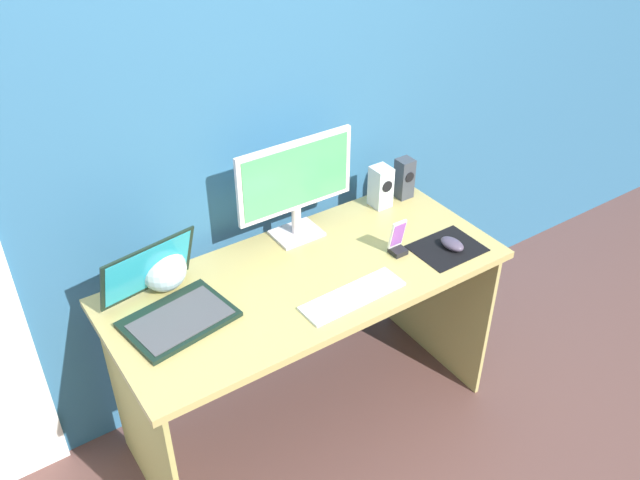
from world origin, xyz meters
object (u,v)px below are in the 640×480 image
object	(u,v)px
fishbowl	(163,269)
keyboard_external	(353,296)
speaker_near_monitor	(381,187)
mouse	(452,244)
speaker_right	(404,178)
phone_in_dock	(398,242)
monitor	(296,184)
laptop	(168,302)

from	to	relation	value
fishbowl	keyboard_external	distance (m)	0.65
speaker_near_monitor	fishbowl	bearing A→B (deg)	-179.67
speaker_near_monitor	fishbowl	size ratio (longest dim) A/B	1.07
fishbowl	keyboard_external	bearing A→B (deg)	-39.20
speaker_near_monitor	mouse	world-z (taller)	speaker_near_monitor
speaker_near_monitor	keyboard_external	size ratio (longest dim) A/B	0.46
speaker_right	keyboard_external	size ratio (longest dim) A/B	0.45
keyboard_external	phone_in_dock	distance (m)	0.31
speaker_right	mouse	bearing A→B (deg)	-102.99
monitor	fishbowl	bearing A→B (deg)	-178.67
fishbowl	phone_in_dock	world-z (taller)	fishbowl
fishbowl	mouse	xyz separation A→B (m)	(0.97, -0.39, -0.06)
fishbowl	mouse	world-z (taller)	fishbowl
laptop	phone_in_dock	world-z (taller)	laptop
speaker_near_monitor	phone_in_dock	world-z (taller)	speaker_near_monitor
keyboard_external	speaker_right	bearing A→B (deg)	34.69
speaker_right	speaker_near_monitor	world-z (taller)	same
speaker_near_monitor	keyboard_external	world-z (taller)	speaker_near_monitor
speaker_right	speaker_near_monitor	bearing A→B (deg)	-179.98
keyboard_external	phone_in_dock	xyz separation A→B (m)	(0.29, 0.12, 0.04)
speaker_right	keyboard_external	distance (m)	0.70
phone_in_dock	laptop	bearing A→B (deg)	169.76
speaker_near_monitor	mouse	distance (m)	0.40
laptop	speaker_right	bearing A→B (deg)	7.54
monitor	mouse	xyz separation A→B (m)	(0.43, -0.40, -0.21)
mouse	speaker_near_monitor	bearing A→B (deg)	89.64
laptop	monitor	bearing A→B (deg)	14.64
mouse	phone_in_dock	world-z (taller)	phone_in_dock
keyboard_external	phone_in_dock	bearing A→B (deg)	20.43
phone_in_dock	speaker_near_monitor	bearing A→B (deg)	62.76
phone_in_dock	monitor	bearing A→B (deg)	128.67
speaker_near_monitor	laptop	bearing A→B (deg)	-171.53
laptop	fishbowl	xyz separation A→B (m)	(0.05, 0.14, 0.03)
mouse	phone_in_dock	size ratio (longest dim) A/B	0.72
mouse	phone_in_dock	bearing A→B (deg)	147.88
monitor	speaker_right	distance (m)	0.54
monitor	mouse	world-z (taller)	monitor
keyboard_external	mouse	xyz separation A→B (m)	(0.47, 0.02, 0.02)
speaker_right	phone_in_dock	bearing A→B (deg)	-132.83
fishbowl	monitor	bearing A→B (deg)	1.33
mouse	speaker_right	bearing A→B (deg)	71.96
speaker_right	fishbowl	size ratio (longest dim) A/B	1.07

